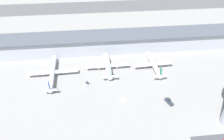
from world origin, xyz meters
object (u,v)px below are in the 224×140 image
at_px(service_truck_catering, 169,102).
at_px(service_truck_fuel, 87,84).
at_px(airplane_gate_bravo, 108,65).
at_px(airplane_gate_alpha, 53,72).
at_px(airplane_gate_charlie, 154,64).

xyz_separation_m(service_truck_catering, service_truck_fuel, (-57.04, 24.71, -0.05)).
distance_m(airplane_gate_bravo, service_truck_fuel, 26.26).
height_order(service_truck_catering, service_truck_fuel, service_truck_catering).
bearing_deg(service_truck_catering, airplane_gate_alpha, 155.12).
bearing_deg(service_truck_catering, airplane_gate_bravo, 131.88).
relative_size(airplane_gate_alpha, service_truck_fuel, 7.33).
bearing_deg(service_truck_catering, service_truck_fuel, 156.58).
bearing_deg(airplane_gate_bravo, service_truck_fuel, -133.23).
bearing_deg(service_truck_fuel, service_truck_catering, -23.42).
height_order(airplane_gate_alpha, airplane_gate_charlie, airplane_gate_charlie).
relative_size(airplane_gate_alpha, airplane_gate_charlie, 1.27).
height_order(airplane_gate_alpha, airplane_gate_bravo, airplane_gate_bravo).
bearing_deg(airplane_gate_bravo, service_truck_catering, -48.12).
height_order(airplane_gate_bravo, service_truck_catering, airplane_gate_bravo).
xyz_separation_m(airplane_gate_bravo, service_truck_catering, (39.18, -43.70, -3.10)).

